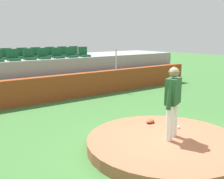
# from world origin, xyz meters

# --- Properties ---
(ground_plane) EXTENTS (60.00, 60.00, 0.00)m
(ground_plane) POSITION_xyz_m (0.00, 0.00, 0.00)
(ground_plane) COLOR #3B6E33
(pitchers_mound) EXTENTS (3.95, 3.95, 0.28)m
(pitchers_mound) POSITION_xyz_m (0.00, 0.00, 0.14)
(pitchers_mound) COLOR #A76042
(pitchers_mound) RESTS_ON ground_plane
(pitcher) EXTENTS (0.76, 0.45, 1.84)m
(pitcher) POSITION_xyz_m (0.17, -0.06, 1.35)
(pitcher) COLOR silver
(pitcher) RESTS_ON pitchers_mound
(baseball) EXTENTS (0.07, 0.07, 0.07)m
(baseball) POSITION_xyz_m (0.89, 0.30, 0.32)
(baseball) COLOR white
(baseball) RESTS_ON pitchers_mound
(fielding_glove) EXTENTS (0.32, 0.23, 0.11)m
(fielding_glove) POSITION_xyz_m (0.57, 1.10, 0.33)
(fielding_glove) COLOR brown
(fielding_glove) RESTS_ON pitchers_mound
(brick_barrier) EXTENTS (16.44, 0.40, 1.11)m
(brick_barrier) POSITION_xyz_m (0.00, 6.44, 0.55)
(brick_barrier) COLOR #913E1B
(brick_barrier) RESTS_ON ground_plane
(fence_post_right) EXTENTS (0.06, 0.06, 1.06)m
(fence_post_right) POSITION_xyz_m (3.34, 6.44, 1.63)
(fence_post_right) COLOR silver
(fence_post_right) RESTS_ON brick_barrier
(bleacher_platform) EXTENTS (16.20, 3.13, 1.76)m
(bleacher_platform) POSITION_xyz_m (0.00, 8.60, 0.88)
(bleacher_platform) COLOR #949596
(bleacher_platform) RESTS_ON ground_plane
(stadium_chair_1) EXTENTS (0.48, 0.44, 0.50)m
(stadium_chair_1) POSITION_xyz_m (-1.41, 7.54, 1.91)
(stadium_chair_1) COLOR #185130
(stadium_chair_1) RESTS_ON bleacher_platform
(stadium_chair_2) EXTENTS (0.48, 0.44, 0.50)m
(stadium_chair_2) POSITION_xyz_m (-0.69, 7.58, 1.91)
(stadium_chair_2) COLOR #185130
(stadium_chair_2) RESTS_ON bleacher_platform
(stadium_chair_3) EXTENTS (0.48, 0.44, 0.50)m
(stadium_chair_3) POSITION_xyz_m (-0.02, 7.58, 1.91)
(stadium_chair_3) COLOR #185130
(stadium_chair_3) RESTS_ON bleacher_platform
(stadium_chair_4) EXTENTS (0.48, 0.44, 0.50)m
(stadium_chair_4) POSITION_xyz_m (0.70, 7.58, 1.91)
(stadium_chair_4) COLOR #185130
(stadium_chair_4) RESTS_ON bleacher_platform
(stadium_chair_5) EXTENTS (0.48, 0.44, 0.50)m
(stadium_chair_5) POSITION_xyz_m (1.41, 7.57, 1.91)
(stadium_chair_5) COLOR #185130
(stadium_chair_5) RESTS_ON bleacher_platform
(stadium_chair_6) EXTENTS (0.48, 0.44, 0.50)m
(stadium_chair_6) POSITION_xyz_m (2.12, 7.56, 1.91)
(stadium_chair_6) COLOR #185130
(stadium_chair_6) RESTS_ON bleacher_platform
(stadium_chair_8) EXTENTS (0.48, 0.44, 0.50)m
(stadium_chair_8) POSITION_xyz_m (-1.42, 8.46, 1.91)
(stadium_chair_8) COLOR #185130
(stadium_chair_8) RESTS_ON bleacher_platform
(stadium_chair_9) EXTENTS (0.48, 0.44, 0.50)m
(stadium_chair_9) POSITION_xyz_m (-0.69, 8.45, 1.91)
(stadium_chair_9) COLOR #185130
(stadium_chair_9) RESTS_ON bleacher_platform
(stadium_chair_10) EXTENTS (0.48, 0.44, 0.50)m
(stadium_chair_10) POSITION_xyz_m (-0.02, 8.47, 1.91)
(stadium_chair_10) COLOR #185130
(stadium_chair_10) RESTS_ON bleacher_platform
(stadium_chair_11) EXTENTS (0.48, 0.44, 0.50)m
(stadium_chair_11) POSITION_xyz_m (0.71, 8.45, 1.91)
(stadium_chair_11) COLOR #185130
(stadium_chair_11) RESTS_ON bleacher_platform
(stadium_chair_12) EXTENTS (0.48, 0.44, 0.50)m
(stadium_chair_12) POSITION_xyz_m (1.40, 8.45, 1.91)
(stadium_chair_12) COLOR #185130
(stadium_chair_12) RESTS_ON bleacher_platform
(stadium_chair_13) EXTENTS (0.48, 0.44, 0.50)m
(stadium_chair_13) POSITION_xyz_m (2.09, 8.49, 1.91)
(stadium_chair_13) COLOR #185130
(stadium_chair_13) RESTS_ON bleacher_platform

